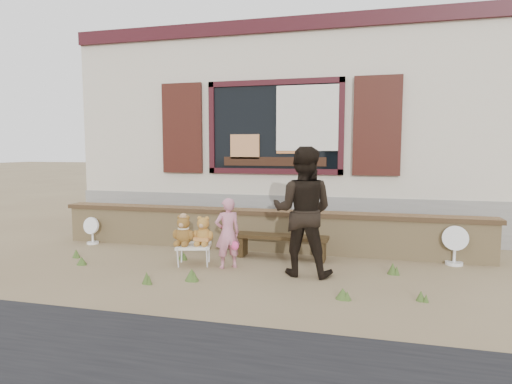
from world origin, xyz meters
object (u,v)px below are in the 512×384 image
(child, at_px, (228,233))
(teddy_bear_right, at_px, (203,230))
(bench, at_px, (281,241))
(adult, at_px, (303,211))
(folding_chair, at_px, (194,246))
(teddy_bear_left, at_px, (184,230))

(child, bearing_deg, teddy_bear_right, -44.62)
(bench, xyz_separation_m, adult, (0.42, -0.73, 0.58))
(teddy_bear_right, bearing_deg, adult, -20.49)
(child, bearing_deg, adult, 143.23)
(bench, distance_m, child, 0.96)
(folding_chair, relative_size, teddy_bear_left, 1.32)
(bench, xyz_separation_m, teddy_bear_left, (-1.29, -0.69, 0.25))
(teddy_bear_right, height_order, child, child)
(bench, relative_size, folding_chair, 2.47)
(teddy_bear_right, bearing_deg, child, -26.22)
(folding_chair, xyz_separation_m, adult, (1.57, -0.08, 0.58))
(child, bearing_deg, teddy_bear_left, -33.73)
(bench, distance_m, teddy_bear_right, 1.21)
(teddy_bear_left, distance_m, child, 0.66)
(folding_chair, bearing_deg, adult, -18.71)
(bench, height_order, child, child)
(folding_chair, xyz_separation_m, teddy_bear_right, (0.13, 0.04, 0.24))
(bench, xyz_separation_m, folding_chair, (-1.15, -0.65, 0.00))
(teddy_bear_left, xyz_separation_m, child, (0.65, 0.01, -0.02))
(child, bearing_deg, folding_chair, -37.80)
(adult, bearing_deg, bench, -57.25)
(teddy_bear_left, height_order, teddy_bear_right, teddy_bear_left)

